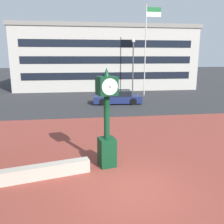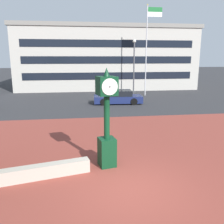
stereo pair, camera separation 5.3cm
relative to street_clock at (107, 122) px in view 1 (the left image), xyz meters
name	(u,v)px [view 1 (the left image)]	position (x,y,z in m)	size (l,w,h in m)	color
ground_plane	(129,187)	(0.54, -1.81, -1.86)	(200.00, 200.00, 0.00)	#2D2D30
plaza_brick_paving	(116,154)	(0.54, 1.17, -1.85)	(44.00, 13.95, 0.01)	brown
planter_wall	(47,171)	(-2.32, -0.68, -1.61)	(3.20, 0.40, 0.50)	#ADA393
street_clock	(107,122)	(0.00, 0.00, 0.00)	(0.84, 0.88, 3.95)	#0C381E
car_street_mid	(118,98)	(2.67, 13.48, -1.28)	(4.64, 2.12, 1.28)	navy
flagpole_primary	(147,43)	(6.72, 18.08, 4.00)	(1.72, 0.14, 9.92)	silver
civic_building	(103,58)	(2.92, 28.33, 2.41)	(24.58, 12.95, 8.52)	#B2ADA3
street_lamp_post	(133,62)	(4.93, 17.04, 1.97)	(0.36, 0.36, 6.19)	#4C4C51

